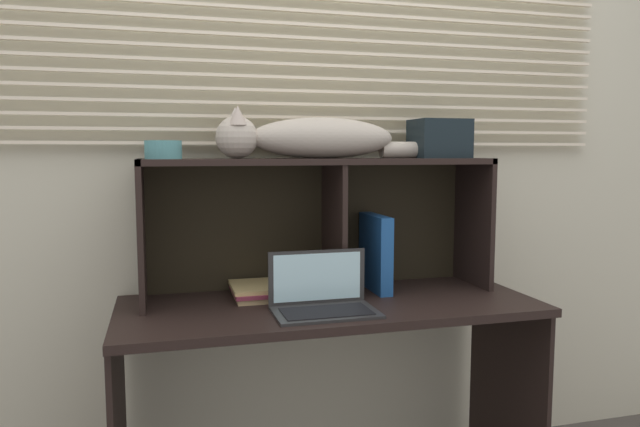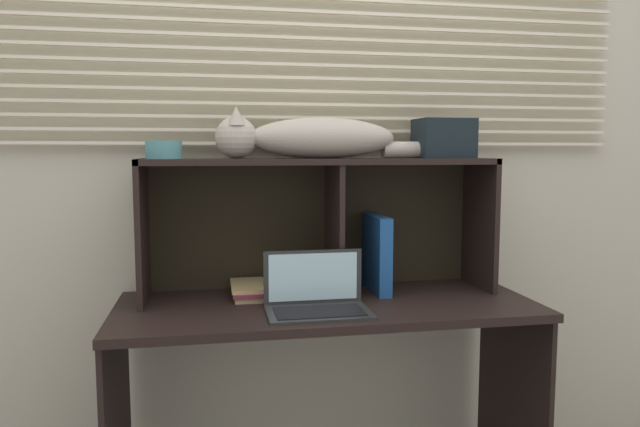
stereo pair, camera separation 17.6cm
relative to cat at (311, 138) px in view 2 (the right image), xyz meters
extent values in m
cube|color=beige|center=(0.04, 0.20, -0.11)|extent=(4.40, 0.04, 2.50)
cube|color=beige|center=(0.04, 0.15, -0.02)|extent=(2.55, 0.02, 0.01)
cube|color=beige|center=(0.04, 0.15, 0.03)|extent=(2.55, 0.02, 0.01)
cube|color=beige|center=(0.04, 0.15, 0.08)|extent=(2.55, 0.02, 0.01)
cube|color=beige|center=(0.04, 0.15, 0.13)|extent=(2.55, 0.02, 0.01)
cube|color=beige|center=(0.04, 0.15, 0.18)|extent=(2.55, 0.02, 0.01)
cube|color=beige|center=(0.04, 0.15, 0.24)|extent=(2.55, 0.02, 0.01)
cube|color=beige|center=(0.04, 0.15, 0.29)|extent=(2.55, 0.02, 0.01)
cube|color=beige|center=(0.04, 0.15, 0.34)|extent=(2.55, 0.02, 0.01)
cube|color=beige|center=(0.04, 0.15, 0.39)|extent=(2.55, 0.02, 0.01)
cube|color=beige|center=(0.04, 0.15, 0.44)|extent=(2.55, 0.02, 0.01)
cube|color=beige|center=(0.04, 0.15, 0.49)|extent=(2.55, 0.02, 0.01)
cube|color=black|center=(0.04, -0.14, -0.60)|extent=(1.49, 0.59, 0.03)
cube|color=black|center=(-0.70, -0.14, -0.99)|extent=(0.02, 0.53, 0.74)
cube|color=black|center=(0.77, -0.14, -0.99)|extent=(0.02, 0.53, 0.74)
cube|color=black|center=(0.04, 0.00, -0.09)|extent=(1.31, 0.30, 0.02)
cube|color=black|center=(-0.61, 0.00, -0.33)|extent=(0.02, 0.30, 0.51)
cube|color=black|center=(0.68, 0.00, -0.33)|extent=(0.02, 0.30, 0.51)
cube|color=black|center=(0.09, 0.00, -0.34)|extent=(0.02, 0.28, 0.49)
cube|color=black|center=(0.04, 0.15, -0.33)|extent=(1.31, 0.01, 0.51)
ellipsoid|color=#B4AA9A|center=(0.05, 0.00, 0.00)|extent=(0.55, 0.18, 0.15)
sphere|color=#B4AA9A|center=(-0.27, 0.00, 0.00)|extent=(0.15, 0.15, 0.15)
cone|color=#B6A698|center=(-0.27, -0.04, 0.08)|extent=(0.07, 0.07, 0.07)
cone|color=#B6AA9F|center=(-0.27, 0.04, 0.08)|extent=(0.07, 0.07, 0.07)
cylinder|color=#B4AA9A|center=(0.41, 0.00, -0.04)|extent=(0.27, 0.06, 0.06)
cube|color=#2A2A2A|center=(-0.02, -0.28, -0.58)|extent=(0.35, 0.22, 0.01)
cube|color=#2A2A2A|center=(-0.02, -0.17, -0.48)|extent=(0.35, 0.01, 0.19)
cube|color=#B2E0EA|center=(-0.02, -0.18, -0.48)|extent=(0.31, 0.00, 0.17)
cube|color=black|center=(-0.02, -0.29, -0.58)|extent=(0.29, 0.15, 0.00)
cube|color=#1D4F93|center=(0.26, 0.00, -0.44)|extent=(0.05, 0.25, 0.29)
cube|color=tan|center=(-0.21, 0.00, -0.58)|extent=(0.17, 0.23, 0.02)
cube|color=maroon|center=(-0.21, -0.01, -0.56)|extent=(0.17, 0.23, 0.01)
cube|color=tan|center=(-0.22, 0.01, -0.55)|extent=(0.17, 0.23, 0.01)
cylinder|color=teal|center=(-0.53, 0.00, -0.04)|extent=(0.13, 0.13, 0.06)
cube|color=black|center=(0.52, 0.00, 0.00)|extent=(0.21, 0.17, 0.15)
camera|label=1|loc=(-0.54, -2.12, -0.05)|focal=32.94mm
camera|label=2|loc=(-0.37, -2.15, -0.05)|focal=32.94mm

